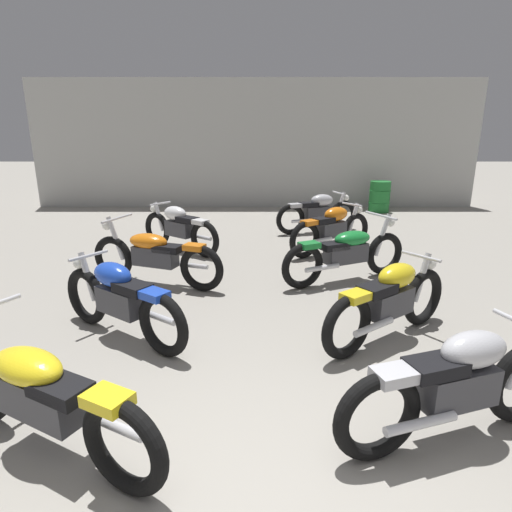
% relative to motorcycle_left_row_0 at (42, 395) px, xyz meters
% --- Properties ---
extents(back_wall, '(12.84, 0.24, 3.60)m').
position_rel_motorcycle_left_row_0_xyz_m(back_wall, '(1.46, 10.19, 1.35)').
color(back_wall, '#B2B2AD').
rests_on(back_wall, ground).
extents(motorcycle_left_row_0, '(1.97, 1.15, 0.97)m').
position_rel_motorcycle_left_row_0_xyz_m(motorcycle_left_row_0, '(0.00, 0.00, 0.00)').
color(motorcycle_left_row_0, black).
rests_on(motorcycle_left_row_0, ground).
extents(motorcycle_left_row_1, '(1.66, 1.24, 0.88)m').
position_rel_motorcycle_left_row_0_xyz_m(motorcycle_left_row_1, '(0.02, 1.73, 0.01)').
color(motorcycle_left_row_1, black).
rests_on(motorcycle_left_row_1, ground).
extents(motorcycle_left_row_2, '(2.07, 0.96, 0.97)m').
position_rel_motorcycle_left_row_0_xyz_m(motorcycle_left_row_2, '(0.00, 3.41, 0.00)').
color(motorcycle_left_row_2, black).
rests_on(motorcycle_left_row_2, ground).
extents(motorcycle_left_row_3, '(1.62, 1.30, 0.88)m').
position_rel_motorcycle_left_row_0_xyz_m(motorcycle_left_row_3, '(0.05, 5.23, 0.01)').
color(motorcycle_left_row_3, black).
rests_on(motorcycle_left_row_3, ground).
extents(motorcycle_right_row_0, '(1.91, 0.76, 0.88)m').
position_rel_motorcycle_left_row_0_xyz_m(motorcycle_right_row_0, '(2.93, 0.13, 0.01)').
color(motorcycle_right_row_0, black).
rests_on(motorcycle_right_row_0, ground).
extents(motorcycle_right_row_1, '(1.65, 1.27, 0.88)m').
position_rel_motorcycle_left_row_0_xyz_m(motorcycle_right_row_1, '(2.91, 1.69, 0.01)').
color(motorcycle_right_row_1, black).
rests_on(motorcycle_right_row_1, ground).
extents(motorcycle_right_row_2, '(2.01, 1.09, 0.97)m').
position_rel_motorcycle_left_row_0_xyz_m(motorcycle_right_row_2, '(2.84, 3.57, 0.00)').
color(motorcycle_right_row_2, black).
rests_on(motorcycle_right_row_2, ground).
extents(motorcycle_right_row_3, '(1.68, 1.22, 0.88)m').
position_rel_motorcycle_left_row_0_xyz_m(motorcycle_right_row_3, '(2.88, 5.15, 0.01)').
color(motorcycle_right_row_3, black).
rests_on(motorcycle_right_row_3, ground).
extents(motorcycle_right_row_4, '(1.89, 0.80, 0.88)m').
position_rel_motorcycle_left_row_0_xyz_m(motorcycle_right_row_4, '(2.85, 6.79, 0.01)').
color(motorcycle_right_row_4, black).
rests_on(motorcycle_right_row_4, ground).
extents(oil_drum, '(0.59, 0.59, 0.85)m').
position_rel_motorcycle_left_row_0_xyz_m(oil_drum, '(4.92, 9.28, -0.03)').
color(oil_drum, '#1E722D').
rests_on(oil_drum, ground).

